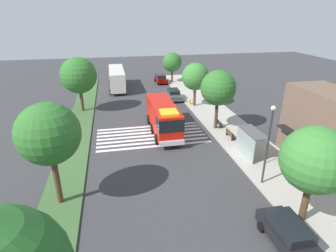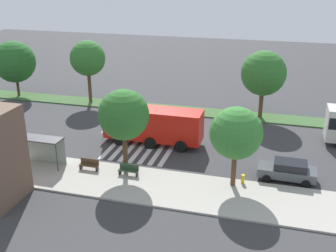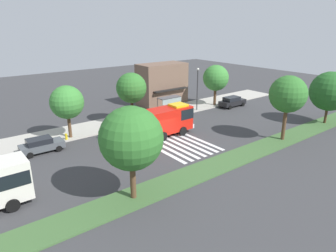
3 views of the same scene
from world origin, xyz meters
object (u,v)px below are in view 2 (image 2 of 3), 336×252
object	(u,v)px
bench_near_shelter	(89,164)
median_tree_center	(14,62)
bus_stop_shelter	(44,145)
fire_truck	(149,123)
median_tree_far_west	(264,73)
median_tree_west	(88,58)
parked_car_mid	(288,170)
bench_west_of_shelter	(129,169)
street_lamp	(1,113)
fire_hydrant	(243,179)
sidewalk_tree_center	(124,115)
sidewalk_tree_west	(236,133)

from	to	relation	value
bench_near_shelter	median_tree_center	bearing A→B (deg)	-42.79
bus_stop_shelter	median_tree_center	world-z (taller)	median_tree_center
fire_truck	median_tree_far_west	xyz separation A→B (m)	(-9.66, -9.68, 3.06)
median_tree_west	median_tree_center	xyz separation A→B (m)	(10.09, 0.00, -0.99)
parked_car_mid	bench_near_shelter	size ratio (longest dim) A/B	2.78
bench_west_of_shelter	median_tree_center	xyz separation A→B (m)	(21.22, -16.47, 3.92)
street_lamp	median_tree_far_west	xyz separation A→B (m)	(-21.14, -15.53, 1.10)
street_lamp	fire_hydrant	bearing A→B (deg)	-179.72
parked_car_mid	bench_west_of_shelter	world-z (taller)	parked_car_mid
street_lamp	sidewalk_tree_center	bearing A→B (deg)	178.00
bus_stop_shelter	bench_near_shelter	world-z (taller)	bus_stop_shelter
bus_stop_shelter	fire_hydrant	bearing A→B (deg)	-176.31
bus_stop_shelter	sidewalk_tree_center	distance (m)	7.66
sidewalk_tree_west	fire_hydrant	size ratio (longest dim) A/B	8.87
parked_car_mid	median_tree_center	xyz separation A→B (m)	(33.40, -13.73, 3.68)
bench_west_of_shelter	street_lamp	bearing A→B (deg)	-4.52
bench_near_shelter	fire_hydrant	size ratio (longest dim) A/B	2.29
median_tree_center	fire_truck	bearing A→B (deg)	155.04
sidewalk_tree_west	bench_west_of_shelter	bearing A→B (deg)	3.77
parked_car_mid	fire_hydrant	distance (m)	3.71
fire_truck	median_tree_center	xyz separation A→B (m)	(20.80, -9.68, 2.51)
bench_near_shelter	median_tree_far_west	bearing A→B (deg)	-127.57
street_lamp	bus_stop_shelter	bearing A→B (deg)	167.99
sidewalk_tree_center	parked_car_mid	bearing A→B (deg)	-170.12
bus_stop_shelter	bench_near_shelter	size ratio (longest dim) A/B	2.19
sidewalk_tree_west	median_tree_center	xyz separation A→B (m)	(29.43, -15.93, 0.11)
parked_car_mid	street_lamp	world-z (taller)	street_lamp
bench_near_shelter	sidewalk_tree_center	size ratio (longest dim) A/B	0.23
street_lamp	sidewalk_tree_west	bearing A→B (deg)	178.86
fire_truck	street_lamp	distance (m)	13.04
bus_stop_shelter	street_lamp	distance (m)	5.02
fire_truck	median_tree_center	distance (m)	23.08
median_tree_west	parked_car_mid	bearing A→B (deg)	149.51
bench_near_shelter	street_lamp	world-z (taller)	street_lamp
fire_truck	fire_hydrant	xyz separation A→B (m)	(-9.32, 5.74, -1.51)
parked_car_mid	median_tree_west	distance (m)	27.45
bench_west_of_shelter	sidewalk_tree_center	distance (m)	4.44
fire_hydrant	street_lamp	bearing A→B (deg)	0.28
parked_car_mid	fire_truck	bearing A→B (deg)	-16.64
parked_car_mid	street_lamp	xyz separation A→B (m)	(24.08, 1.80, 3.13)
bench_near_shelter	sidewalk_tree_center	world-z (taller)	sidewalk_tree_center
fire_truck	sidewalk_tree_west	bearing A→B (deg)	144.04
fire_hydrant	bus_stop_shelter	bearing A→B (deg)	3.69
fire_truck	median_tree_far_west	distance (m)	14.01
bench_near_shelter	median_tree_west	world-z (taller)	median_tree_west
street_lamp	parked_car_mid	bearing A→B (deg)	-175.73
bench_near_shelter	median_tree_center	size ratio (longest dim) A/B	0.23
fire_truck	bench_near_shelter	world-z (taller)	fire_truck
parked_car_mid	median_tree_far_west	xyz separation A→B (m)	(2.94, -13.73, 4.23)
sidewalk_tree_west	median_tree_far_west	distance (m)	15.97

